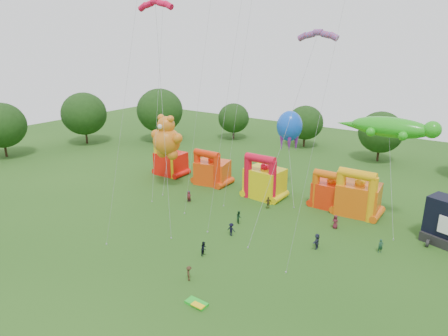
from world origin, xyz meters
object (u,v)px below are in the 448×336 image
Objects in this scene: bouncy_castle_2 at (264,181)px; octopus_kite at (291,162)px; gecko_kite at (391,167)px; spectator_0 at (189,196)px; spectator_4 at (268,203)px; bouncy_castle_0 at (170,162)px; teddy_bear_kite at (166,145)px.

octopus_kite is (2.76, 2.94, 2.63)m from bouncy_castle_2.
gecko_kite is at bearing -10.72° from octopus_kite.
bouncy_castle_2 reaches higher than spectator_0.
spectator_4 is at bearing -166.21° from gecko_kite.
gecko_kite is 7.92× the size of spectator_4.
spectator_0 is (-25.32, -7.76, -7.03)m from gecko_kite.
spectator_4 is at bearing -8.72° from bouncy_castle_0.
teddy_bear_kite reaches higher than bouncy_castle_2.
bouncy_castle_0 is 0.89× the size of bouncy_castle_2.
bouncy_castle_2 is at bearing -179.30° from gecko_kite.
spectator_0 is (-8.12, -7.55, -1.81)m from bouncy_castle_2.
octopus_kite is 15.75m from spectator_0.
spectator_4 is at bearing 7.82° from teddy_bear_kite.
bouncy_castle_0 is at bearing -179.68° from bouncy_castle_2.
gecko_kite reaches higher than octopus_kite.
gecko_kite is 16.50m from spectator_4.
teddy_bear_kite is at bearing -157.99° from bouncy_castle_2.
bouncy_castle_2 is at bearing -133.21° from octopus_kite.
spectator_4 is at bearing 27.30° from spectator_0.
spectator_4 is (-14.53, -3.57, -6.95)m from gecko_kite.
bouncy_castle_0 is at bearing -179.50° from gecko_kite.
spectator_0 is at bearing -137.08° from bouncy_castle_2.
gecko_kite reaches higher than spectator_0.
bouncy_castle_2 is 4.63m from spectator_4.
gecko_kite is at bearing 0.70° from bouncy_castle_2.
bouncy_castle_2 reaches higher than bouncy_castle_0.
teddy_bear_kite reaches higher than spectator_0.
teddy_bear_kite is (-13.94, -5.64, 4.47)m from bouncy_castle_2.
bouncy_castle_0 is 0.49× the size of octopus_kite.
gecko_kite is 8.72× the size of spectator_0.
octopus_kite reaches higher than spectator_4.
bouncy_castle_2 is at bearing 0.32° from bouncy_castle_0.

